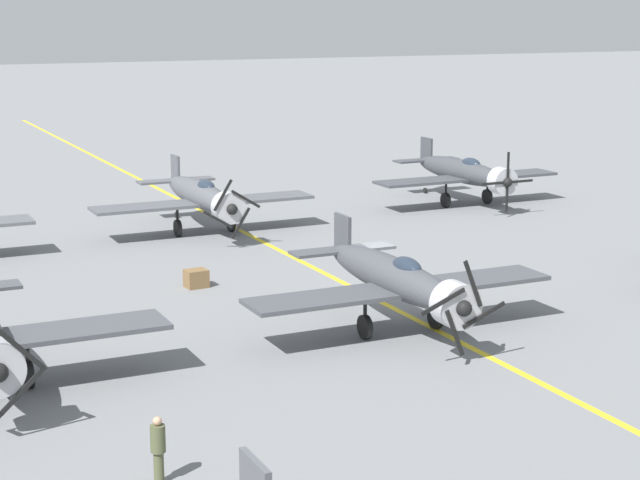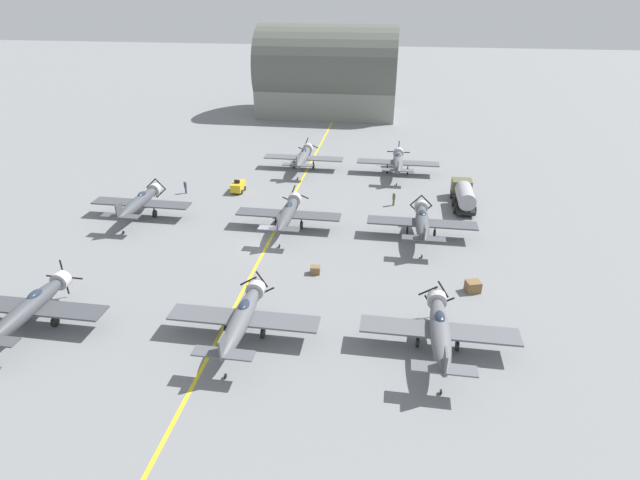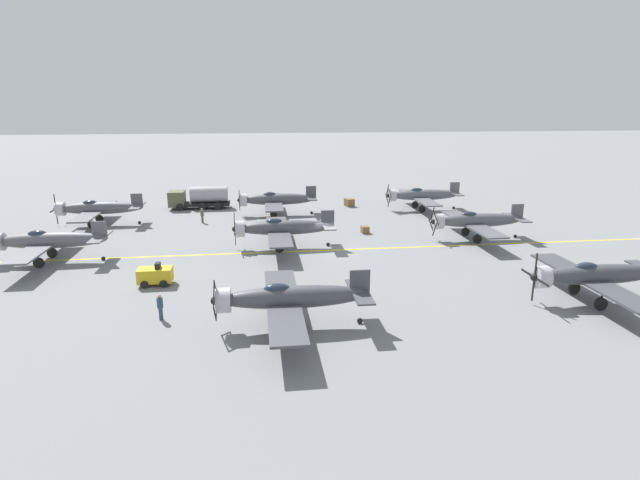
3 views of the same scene
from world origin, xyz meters
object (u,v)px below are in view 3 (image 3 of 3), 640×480
at_px(airplane_mid_right, 276,200).
at_px(ground_crew_walking, 202,215).
at_px(airplane_far_center, 47,241).
at_px(fuel_tanker, 199,197).
at_px(airplane_mid_left, 289,298).
at_px(airplane_mid_center, 282,228).
at_px(airplane_far_right, 97,208).
at_px(airplane_near_center, 476,221).
at_px(supply_crate_by_tanker, 349,202).
at_px(supply_crate_mid_lane, 365,230).
at_px(tow_tractor, 155,275).
at_px(airplane_near_left, 594,275).
at_px(airplane_near_right, 422,195).
at_px(ground_crew_inspecting, 160,306).

xyz_separation_m(airplane_mid_right, ground_crew_walking, (-3.18, 8.87, -1.04)).
height_order(airplane_far_center, ground_crew_walking, airplane_far_center).
bearing_deg(fuel_tanker, airplane_mid_left, -166.20).
bearing_deg(airplane_mid_center, airplane_far_center, 101.27).
bearing_deg(fuel_tanker, airplane_far_right, 128.20).
height_order(airplane_near_center, supply_crate_by_tanker, airplane_near_center).
relative_size(airplane_far_center, supply_crate_mid_lane, 12.88).
relative_size(airplane_near_center, supply_crate_by_tanker, 9.42).
bearing_deg(tow_tractor, airplane_near_center, -72.31).
height_order(airplane_near_left, airplane_near_center, airplane_near_left).
xyz_separation_m(airplane_mid_center, airplane_near_left, (-16.67, -21.24, -0.00)).
bearing_deg(airplane_near_left, airplane_near_right, -10.09).
relative_size(airplane_mid_center, supply_crate_by_tanker, 9.42).
distance_m(airplane_far_center, ground_crew_walking, 18.42).
height_order(airplane_near_center, supply_crate_mid_lane, airplane_near_center).
xyz_separation_m(fuel_tanker, ground_crew_walking, (-8.70, -1.22, -0.53)).
distance_m(airplane_near_right, ground_crew_inspecting, 42.48).
relative_size(airplane_far_right, airplane_mid_right, 1.00).
bearing_deg(airplane_far_right, supply_crate_by_tanker, -93.99).
xyz_separation_m(airplane_mid_center, airplane_near_center, (0.61, -20.11, -0.00)).
height_order(airplane_mid_left, airplane_near_right, same).
bearing_deg(ground_crew_inspecting, airplane_far_center, 40.88).
xyz_separation_m(tow_tractor, supply_crate_by_tanker, (28.58, -20.76, -0.26)).
bearing_deg(airplane_mid_center, airplane_mid_left, -176.01).
bearing_deg(airplane_mid_center, airplane_near_left, -122.42).
relative_size(airplane_mid_center, tow_tractor, 4.62).
bearing_deg(airplane_near_left, supply_crate_mid_lane, 15.81).
height_order(ground_crew_inspecting, supply_crate_mid_lane, ground_crew_inspecting).
relative_size(airplane_near_right, fuel_tanker, 1.50).
bearing_deg(supply_crate_mid_lane, supply_crate_by_tanker, -3.90).
distance_m(airplane_far_right, airplane_near_left, 50.93).
bearing_deg(supply_crate_by_tanker, airplane_near_left, -163.21).
distance_m(airplane_mid_left, tow_tractor, 13.46).
bearing_deg(fuel_tanker, airplane_far_center, 154.40).
bearing_deg(ground_crew_inspecting, fuel_tanker, 1.92).
bearing_deg(supply_crate_mid_lane, airplane_mid_center, 116.55).
distance_m(airplane_far_center, airplane_near_right, 44.04).
bearing_deg(supply_crate_mid_lane, airplane_mid_right, 41.84).
height_order(airplane_far_right, airplane_near_center, airplane_far_right).
bearing_deg(tow_tractor, airplane_mid_center, -48.80).
height_order(airplane_mid_right, airplane_near_center, same).
relative_size(airplane_near_left, ground_crew_inspecting, 6.75).
height_order(airplane_near_left, airplane_near_right, airplane_near_left).
height_order(airplane_near_right, supply_crate_mid_lane, airplane_near_right).
relative_size(airplane_far_right, airplane_mid_center, 1.00).
height_order(airplane_near_center, airplane_far_center, airplane_far_center).
relative_size(airplane_near_left, airplane_near_center, 1.00).
distance_m(airplane_mid_right, tow_tractor, 26.36).
relative_size(airplane_mid_center, fuel_tanker, 1.50).
relative_size(fuel_tanker, ground_crew_inspecting, 4.50).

